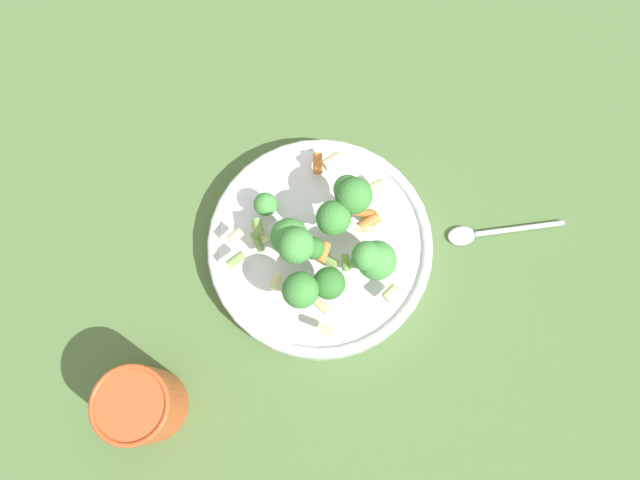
% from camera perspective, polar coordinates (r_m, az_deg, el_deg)
% --- Properties ---
extents(ground_plane, '(3.00, 3.00, 0.00)m').
position_cam_1_polar(ground_plane, '(0.82, 0.00, -0.94)').
color(ground_plane, '#4C6B38').
extents(bowl, '(0.29, 0.29, 0.04)m').
position_cam_1_polar(bowl, '(0.80, 0.00, -0.59)').
color(bowl, silver).
rests_on(bowl, ground_plane).
extents(pasta_salad, '(0.21, 0.23, 0.09)m').
position_cam_1_polar(pasta_salad, '(0.73, 0.69, -0.13)').
color(pasta_salad, '#8CB766').
rests_on(pasta_salad, bowl).
extents(cup, '(0.09, 0.09, 0.10)m').
position_cam_1_polar(cup, '(0.77, -16.04, -14.31)').
color(cup, '#CC4C23').
rests_on(cup, ground_plane).
extents(spoon, '(0.16, 0.03, 0.01)m').
position_cam_1_polar(spoon, '(0.85, 14.74, 0.62)').
color(spoon, silver).
rests_on(spoon, ground_plane).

